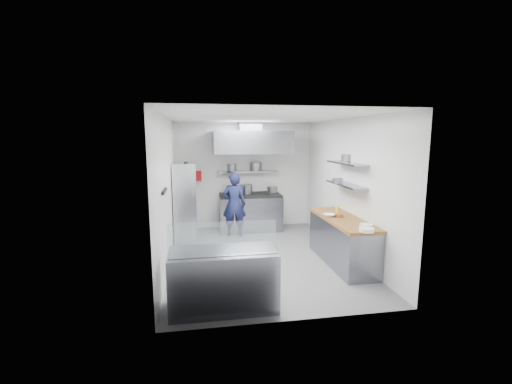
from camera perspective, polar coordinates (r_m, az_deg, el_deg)
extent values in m
plane|color=#5E5E61|center=(7.13, 0.82, -10.74)|extent=(5.00, 5.00, 0.00)
plane|color=silver|center=(6.71, 0.87, 12.36)|extent=(5.00, 5.00, 0.00)
cube|color=white|center=(9.23, -1.97, 2.76)|extent=(3.60, 2.80, 0.02)
cube|color=white|center=(4.39, 6.78, -4.38)|extent=(3.60, 2.80, 0.02)
cube|color=white|center=(6.70, -14.48, 0.06)|extent=(2.80, 5.00, 0.02)
cube|color=white|center=(7.32, 14.84, 0.80)|extent=(2.80, 5.00, 0.02)
cube|color=gray|center=(9.01, -0.96, -3.52)|extent=(1.60, 0.80, 0.90)
cube|color=black|center=(8.92, -0.97, -0.51)|extent=(1.57, 0.78, 0.06)
cylinder|color=slate|center=(9.22, -4.02, 0.60)|extent=(0.27, 0.27, 0.20)
cylinder|color=slate|center=(8.94, -1.67, 0.49)|extent=(0.34, 0.34, 0.24)
cylinder|color=slate|center=(9.17, 2.74, 0.44)|extent=(0.27, 0.27, 0.16)
cube|color=gray|center=(9.07, -1.21, 3.42)|extent=(1.60, 0.30, 0.04)
cylinder|color=slate|center=(9.16, -4.06, 4.14)|extent=(0.25, 0.25, 0.18)
cylinder|color=slate|center=(9.25, -0.06, 4.33)|extent=(0.32, 0.32, 0.22)
cube|color=gray|center=(8.62, -0.82, 8.31)|extent=(1.90, 1.15, 0.55)
cube|color=slate|center=(8.85, -1.05, 10.79)|extent=(0.55, 0.55, 0.24)
cube|color=#AF0E14|center=(9.09, -9.76, 2.66)|extent=(0.22, 0.10, 0.26)
imported|color=#161B42|center=(8.42, -3.64, -2.09)|extent=(0.62, 0.45, 1.57)
cube|color=silver|center=(8.03, -11.67, -1.82)|extent=(0.50, 0.90, 1.85)
cube|color=white|center=(7.88, -11.69, -2.95)|extent=(0.16, 0.20, 0.18)
cube|color=yellow|center=(7.99, -11.75, 0.86)|extent=(0.14, 0.18, 0.16)
cylinder|color=black|center=(7.72, -11.56, 4.32)|extent=(0.10, 0.10, 0.18)
cube|color=black|center=(5.79, -15.03, 0.15)|extent=(0.04, 0.55, 0.05)
cube|color=gray|center=(6.87, 14.12, -8.10)|extent=(0.62, 2.00, 0.84)
cube|color=olive|center=(6.75, 14.27, -4.45)|extent=(0.65, 2.04, 0.06)
cylinder|color=white|center=(5.88, 17.97, -6.03)|extent=(0.25, 0.25, 0.06)
cylinder|color=white|center=(6.14, 17.89, -5.38)|extent=(0.21, 0.21, 0.06)
cylinder|color=#B95834|center=(6.78, 13.67, -3.85)|extent=(0.16, 0.16, 0.06)
cylinder|color=yellow|center=(6.98, 13.36, -2.97)|extent=(0.05, 0.05, 0.18)
imported|color=white|center=(6.79, 12.04, -3.80)|extent=(0.25, 0.25, 0.05)
cube|color=gray|center=(6.97, 14.69, 1.23)|extent=(0.30, 1.30, 0.04)
cube|color=gray|center=(6.93, 14.83, 4.67)|extent=(0.30, 1.30, 0.04)
cylinder|color=slate|center=(6.94, 13.47, 1.83)|extent=(0.20, 0.20, 0.10)
cylinder|color=slate|center=(7.26, 15.14, 5.56)|extent=(0.29, 0.29, 0.14)
cube|color=gray|center=(5.02, -5.47, -14.36)|extent=(1.50, 0.70, 0.85)
cube|color=silver|center=(4.68, -5.48, -7.68)|extent=(1.47, 0.19, 0.42)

